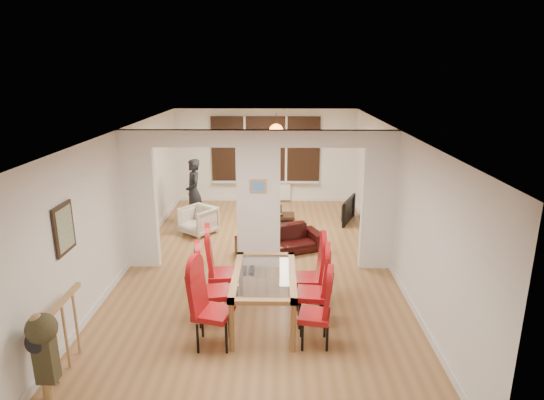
{
  "coord_description": "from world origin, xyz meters",
  "views": [
    {
      "loc": [
        0.38,
        -8.02,
        3.63
      ],
      "look_at": [
        0.24,
        0.6,
        1.14
      ],
      "focal_mm": 30.0,
      "sensor_mm": 36.0,
      "label": 1
    }
  ],
  "objects_px": {
    "dining_chair_ra": "(315,310)",
    "armchair": "(198,220)",
    "sofa": "(280,240)",
    "dining_chair_lc": "(223,269)",
    "bowl": "(279,215)",
    "bottle": "(281,209)",
    "person": "(194,192)",
    "dining_chair_rb": "(312,289)",
    "coffee_table": "(275,219)",
    "television": "(345,210)",
    "dining_chair_la": "(213,307)",
    "dining_chair_lb": "(214,287)",
    "dining_table": "(264,297)",
    "dining_chair_rc": "(309,274)"
  },
  "relations": [
    {
      "from": "coffee_table",
      "to": "bottle",
      "type": "height_order",
      "value": "bottle"
    },
    {
      "from": "dining_chair_la",
      "to": "television",
      "type": "bearing_deg",
      "value": 79.38
    },
    {
      "from": "dining_chair_rb",
      "to": "coffee_table",
      "type": "height_order",
      "value": "dining_chair_rb"
    },
    {
      "from": "dining_chair_rb",
      "to": "person",
      "type": "xyz_separation_m",
      "value": [
        -2.53,
        4.45,
        0.25
      ]
    },
    {
      "from": "person",
      "to": "bottle",
      "type": "height_order",
      "value": "person"
    },
    {
      "from": "dining_table",
      "to": "dining_chair_lc",
      "type": "xyz_separation_m",
      "value": [
        -0.67,
        0.55,
        0.21
      ]
    },
    {
      "from": "dining_chair_lb",
      "to": "sofa",
      "type": "distance_m",
      "value": 2.9
    },
    {
      "from": "bottle",
      "to": "person",
      "type": "bearing_deg",
      "value": -175.97
    },
    {
      "from": "dining_chair_lc",
      "to": "bowl",
      "type": "height_order",
      "value": "dining_chair_lc"
    },
    {
      "from": "dining_chair_rc",
      "to": "television",
      "type": "height_order",
      "value": "dining_chair_rc"
    },
    {
      "from": "armchair",
      "to": "bottle",
      "type": "distance_m",
      "value": 2.05
    },
    {
      "from": "sofa",
      "to": "coffee_table",
      "type": "height_order",
      "value": "sofa"
    },
    {
      "from": "dining_chair_lc",
      "to": "dining_chair_rb",
      "type": "bearing_deg",
      "value": -30.67
    },
    {
      "from": "dining_chair_rc",
      "to": "armchair",
      "type": "distance_m",
      "value": 4.0
    },
    {
      "from": "dining_chair_la",
      "to": "dining_chair_lb",
      "type": "height_order",
      "value": "dining_chair_la"
    },
    {
      "from": "dining_chair_lc",
      "to": "television",
      "type": "bearing_deg",
      "value": 51.26
    },
    {
      "from": "dining_chair_rb",
      "to": "sofa",
      "type": "bearing_deg",
      "value": 106.58
    },
    {
      "from": "television",
      "to": "dining_chair_la",
      "type": "bearing_deg",
      "value": 177.5
    },
    {
      "from": "dining_chair_rb",
      "to": "television",
      "type": "xyz_separation_m",
      "value": [
        1.13,
        4.71,
        -0.25
      ]
    },
    {
      "from": "television",
      "to": "dining_table",
      "type": "bearing_deg",
      "value": -178.68
    },
    {
      "from": "dining_chair_la",
      "to": "bottle",
      "type": "height_order",
      "value": "dining_chair_la"
    },
    {
      "from": "dining_chair_lc",
      "to": "armchair",
      "type": "distance_m",
      "value": 3.33
    },
    {
      "from": "person",
      "to": "bowl",
      "type": "bearing_deg",
      "value": 67.64
    },
    {
      "from": "dining_chair_la",
      "to": "sofa",
      "type": "bearing_deg",
      "value": 89.34
    },
    {
      "from": "dining_table",
      "to": "sofa",
      "type": "distance_m",
      "value": 2.69
    },
    {
      "from": "dining_chair_lc",
      "to": "dining_chair_ra",
      "type": "relative_size",
      "value": 1.15
    },
    {
      "from": "television",
      "to": "bottle",
      "type": "bearing_deg",
      "value": 116.87
    },
    {
      "from": "dining_table",
      "to": "coffee_table",
      "type": "bearing_deg",
      "value": 88.44
    },
    {
      "from": "dining_table",
      "to": "dining_chair_ra",
      "type": "distance_m",
      "value": 0.92
    },
    {
      "from": "dining_chair_la",
      "to": "coffee_table",
      "type": "xyz_separation_m",
      "value": [
        0.79,
        5.14,
        -0.47
      ]
    },
    {
      "from": "dining_chair_la",
      "to": "coffee_table",
      "type": "distance_m",
      "value": 5.22
    },
    {
      "from": "dining_chair_la",
      "to": "dining_chair_lc",
      "type": "distance_m",
      "value": 1.17
    },
    {
      "from": "dining_chair_la",
      "to": "dining_table",
      "type": "bearing_deg",
      "value": 58.02
    },
    {
      "from": "bottle",
      "to": "bowl",
      "type": "bearing_deg",
      "value": -104.36
    },
    {
      "from": "television",
      "to": "coffee_table",
      "type": "distance_m",
      "value": 1.73
    },
    {
      "from": "dining_chair_ra",
      "to": "armchair",
      "type": "distance_m",
      "value": 4.9
    },
    {
      "from": "dining_chair_rb",
      "to": "armchair",
      "type": "relative_size",
      "value": 1.59
    },
    {
      "from": "sofa",
      "to": "person",
      "type": "height_order",
      "value": "person"
    },
    {
      "from": "sofa",
      "to": "person",
      "type": "relative_size",
      "value": 1.1
    },
    {
      "from": "dining_chair_la",
      "to": "bottle",
      "type": "xyz_separation_m",
      "value": [
        0.92,
        5.18,
        -0.23
      ]
    },
    {
      "from": "television",
      "to": "bowl",
      "type": "xyz_separation_m",
      "value": [
        -1.62,
        -0.26,
        -0.06
      ]
    },
    {
      "from": "armchair",
      "to": "bowl",
      "type": "distance_m",
      "value": 1.96
    },
    {
      "from": "dining_chair_lb",
      "to": "coffee_table",
      "type": "relative_size",
      "value": 1.2
    },
    {
      "from": "person",
      "to": "sofa",
      "type": "bearing_deg",
      "value": 27.76
    },
    {
      "from": "sofa",
      "to": "dining_chair_lc",
      "type": "bearing_deg",
      "value": -135.95
    },
    {
      "from": "dining_chair_ra",
      "to": "dining_chair_rb",
      "type": "distance_m",
      "value": 0.55
    },
    {
      "from": "dining_chair_rc",
      "to": "coffee_table",
      "type": "distance_m",
      "value": 4.1
    },
    {
      "from": "dining_chair_lc",
      "to": "dining_chair_ra",
      "type": "bearing_deg",
      "value": -47.13
    },
    {
      "from": "bowl",
      "to": "dining_table",
      "type": "bearing_deg",
      "value": -92.75
    },
    {
      "from": "sofa",
      "to": "television",
      "type": "xyz_separation_m",
      "value": [
        1.59,
        1.99,
        0.04
      ]
    }
  ]
}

